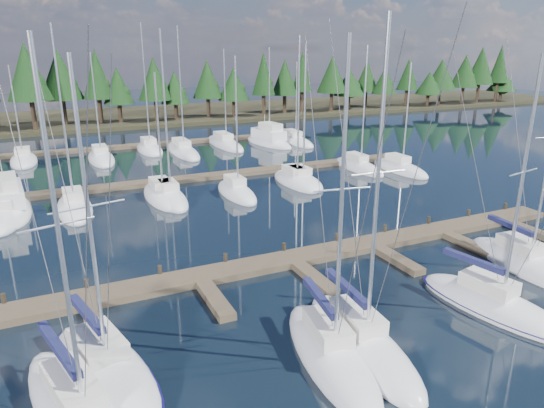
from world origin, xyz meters
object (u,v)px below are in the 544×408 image
front_sailboat_2 (330,353)px  motor_yacht_right (269,140)px  main_dock (296,263)px  front_sailboat_5 (524,263)px  front_sailboat_1 (104,370)px  front_sailboat_4 (493,305)px  front_sailboat_3 (361,341)px  motor_yacht_left (8,205)px

front_sailboat_2 → motor_yacht_right: size_ratio=1.38×
main_dock → front_sailboat_5: 13.96m
front_sailboat_1 → front_sailboat_4: size_ratio=1.01×
front_sailboat_5 → front_sailboat_4: bearing=-153.7°
front_sailboat_5 → front_sailboat_1: bearing=180.0°
main_dock → front_sailboat_1: (-12.02, -6.05, 0.07)m
main_dock → front_sailboat_1: size_ratio=3.26×
front_sailboat_4 → motor_yacht_right: 46.78m
front_sailboat_4 → front_sailboat_2: bearing=-179.9°
main_dock → front_sailboat_2: 9.48m
main_dock → front_sailboat_3: bearing=-98.6°
front_sailboat_4 → motor_yacht_right: front_sailboat_4 is taller
front_sailboat_1 → front_sailboat_2: size_ratio=0.96×
front_sailboat_5 → main_dock: bearing=154.2°
front_sailboat_2 → main_dock: bearing=71.3°
motor_yacht_left → motor_yacht_right: size_ratio=1.02×
main_dock → motor_yacht_left: bearing=130.9°
main_dock → front_sailboat_1: 13.46m
front_sailboat_5 → motor_yacht_left: (-29.16, 25.23, 0.25)m
front_sailboat_2 → motor_yacht_right: (18.15, 46.04, 0.24)m
front_sailboat_4 → front_sailboat_5: 6.54m
front_sailboat_3 → main_dock: bearing=81.4°
front_sailboat_1 → motor_yacht_right: front_sailboat_1 is taller
front_sailboat_1 → front_sailboat_5: 24.58m
main_dock → front_sailboat_5: front_sailboat_5 is taller
motor_yacht_left → motor_yacht_right: motor_yacht_left is taller
motor_yacht_right → front_sailboat_3: bearing=-109.7°
motor_yacht_left → main_dock: bearing=-49.1°
main_dock → motor_yacht_left: (-16.59, 19.16, 0.35)m
main_dock → motor_yacht_right: (15.11, 37.06, 0.33)m
front_sailboat_5 → motor_yacht_right: 43.20m
front_sailboat_3 → motor_yacht_right: front_sailboat_3 is taller
front_sailboat_2 → front_sailboat_5: size_ratio=0.96×
main_dock → front_sailboat_5: bearing=-25.8°
front_sailboat_3 → motor_yacht_right: size_ratio=1.45×
motor_yacht_left → front_sailboat_1: bearing=-79.7°
front_sailboat_1 → motor_yacht_right: (27.13, 43.11, 0.26)m
main_dock → front_sailboat_1: bearing=-153.3°
front_sailboat_4 → motor_yacht_left: 36.53m
main_dock → front_sailboat_3: 8.90m
front_sailboat_3 → front_sailboat_4: bearing=-1.2°
front_sailboat_1 → motor_yacht_left: size_ratio=1.29×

